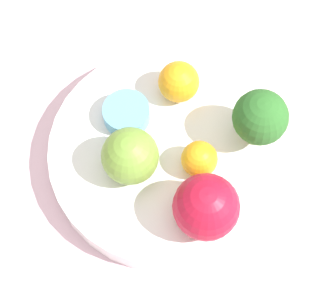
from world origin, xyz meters
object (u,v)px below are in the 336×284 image
Objects in this scene: apple_red at (130,156)px; small_cup at (126,114)px; bowl at (168,152)px; broccoli at (260,118)px; apple_green at (206,207)px; orange_front at (179,82)px; orange_back at (199,159)px.

apple_red reaches higher than small_cup.
broccoli is at bearing -66.73° from bowl.
apple_green reaches higher than bowl.
bowl is 3.55× the size of broccoli.
orange_back is at bearing -151.14° from orange_front.
bowl is at bearing 70.02° from orange_back.
apple_green is at bearing -110.21° from apple_red.
broccoli is 0.13m from apple_red.
bowl is 3.94× the size of apple_green.
apple_red is 0.07m from orange_back.
small_cup is (-0.02, 0.13, -0.03)m from broccoli.
broccoli is 0.10m from apple_green.
broccoli is at bearing -83.19° from small_cup.
bowl is 0.11m from broccoli.
broccoli reaches higher than small_cup.
apple_green is 0.14m from small_cup.
apple_green is 1.72× the size of orange_back.
broccoli reaches higher than bowl.
orange_front reaches higher than bowl.
apple_red is (-0.07, 0.11, -0.01)m from broccoli.
small_cup is (-0.04, 0.04, -0.01)m from orange_front.
orange_back is (0.05, 0.02, -0.01)m from apple_green.
apple_green is at bearing -159.31° from orange_back.
small_cup is (0.08, 0.10, -0.02)m from apple_green.
broccoli is 1.23× the size of apple_red.
apple_green reaches higher than small_cup.
apple_green reaches higher than apple_red.
apple_green is at bearing -154.24° from orange_front.
broccoli is at bearing -58.36° from apple_red.
apple_red reaches higher than orange_front.
orange_front is at bearing -12.37° from apple_red.
orange_front is at bearing 28.86° from orange_back.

